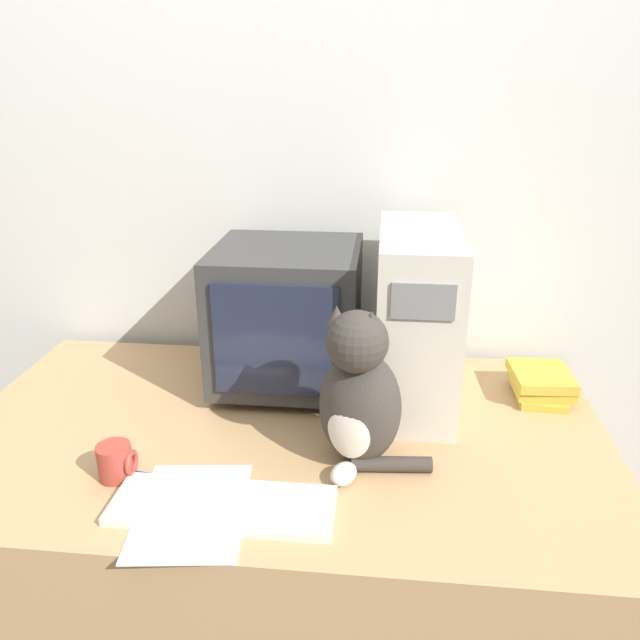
{
  "coord_description": "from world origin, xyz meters",
  "views": [
    {
      "loc": [
        0.24,
        -0.83,
        1.56
      ],
      "look_at": [
        0.09,
        0.52,
        1.02
      ],
      "focal_mm": 35.0,
      "sensor_mm": 36.0,
      "label": 1
    }
  ],
  "objects_px": {
    "crt_monitor": "(287,316)",
    "cat": "(359,397)",
    "keyboard": "(223,505)",
    "mug": "(116,462)",
    "pen": "(163,477)",
    "book_stack": "(541,384)",
    "computer_tower": "(416,317)"
  },
  "relations": [
    {
      "from": "crt_monitor",
      "to": "pen",
      "type": "relative_size",
      "value": 2.9
    },
    {
      "from": "crt_monitor",
      "to": "cat",
      "type": "height_order",
      "value": "crt_monitor"
    },
    {
      "from": "computer_tower",
      "to": "book_stack",
      "type": "distance_m",
      "value": 0.39
    },
    {
      "from": "book_stack",
      "to": "mug",
      "type": "bearing_deg",
      "value": -154.32
    },
    {
      "from": "computer_tower",
      "to": "pen",
      "type": "xyz_separation_m",
      "value": [
        -0.53,
        -0.42,
        -0.22
      ]
    },
    {
      "from": "computer_tower",
      "to": "mug",
      "type": "xyz_separation_m",
      "value": [
        -0.63,
        -0.43,
        -0.19
      ]
    },
    {
      "from": "keyboard",
      "to": "computer_tower",
      "type": "bearing_deg",
      "value": 53.09
    },
    {
      "from": "cat",
      "to": "computer_tower",
      "type": "bearing_deg",
      "value": 85.98
    },
    {
      "from": "computer_tower",
      "to": "cat",
      "type": "relative_size",
      "value": 1.24
    },
    {
      "from": "keyboard",
      "to": "cat",
      "type": "distance_m",
      "value": 0.35
    },
    {
      "from": "computer_tower",
      "to": "mug",
      "type": "bearing_deg",
      "value": -145.76
    },
    {
      "from": "keyboard",
      "to": "pen",
      "type": "xyz_separation_m",
      "value": [
        -0.15,
        0.08,
        -0.01
      ]
    },
    {
      "from": "computer_tower",
      "to": "keyboard",
      "type": "xyz_separation_m",
      "value": [
        -0.38,
        -0.51,
        -0.21
      ]
    },
    {
      "from": "crt_monitor",
      "to": "computer_tower",
      "type": "height_order",
      "value": "computer_tower"
    },
    {
      "from": "computer_tower",
      "to": "pen",
      "type": "bearing_deg",
      "value": -141.45
    },
    {
      "from": "keyboard",
      "to": "crt_monitor",
      "type": "bearing_deg",
      "value": 85.3
    },
    {
      "from": "keyboard",
      "to": "cat",
      "type": "height_order",
      "value": "cat"
    },
    {
      "from": "cat",
      "to": "pen",
      "type": "distance_m",
      "value": 0.45
    },
    {
      "from": "mug",
      "to": "crt_monitor",
      "type": "bearing_deg",
      "value": 57.97
    },
    {
      "from": "book_stack",
      "to": "mug",
      "type": "height_order",
      "value": "mug"
    },
    {
      "from": "book_stack",
      "to": "pen",
      "type": "relative_size",
      "value": 1.41
    },
    {
      "from": "mug",
      "to": "cat",
      "type": "bearing_deg",
      "value": 12.77
    },
    {
      "from": "cat",
      "to": "mug",
      "type": "distance_m",
      "value": 0.53
    },
    {
      "from": "pen",
      "to": "keyboard",
      "type": "bearing_deg",
      "value": -29.0
    },
    {
      "from": "crt_monitor",
      "to": "pen",
      "type": "bearing_deg",
      "value": -112.88
    },
    {
      "from": "mug",
      "to": "keyboard",
      "type": "bearing_deg",
      "value": -17.73
    },
    {
      "from": "computer_tower",
      "to": "pen",
      "type": "height_order",
      "value": "computer_tower"
    },
    {
      "from": "computer_tower",
      "to": "pen",
      "type": "relative_size",
      "value": 3.4
    },
    {
      "from": "pen",
      "to": "mug",
      "type": "relative_size",
      "value": 1.69
    },
    {
      "from": "crt_monitor",
      "to": "mug",
      "type": "relative_size",
      "value": 4.92
    },
    {
      "from": "keyboard",
      "to": "mug",
      "type": "bearing_deg",
      "value": 162.27
    },
    {
      "from": "computer_tower",
      "to": "keyboard",
      "type": "distance_m",
      "value": 0.67
    }
  ]
}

